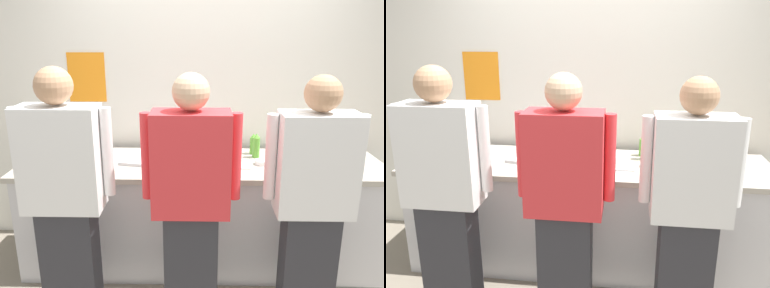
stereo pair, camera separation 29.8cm
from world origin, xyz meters
TOP-DOWN VIEW (x-y plane):
  - wall_back at (-0.00, 0.91)m, footprint 4.49×0.11m
  - prep_counter at (0.00, 0.40)m, footprint 2.86×0.76m
  - chef_near_left at (-0.85, -0.30)m, footprint 0.62×0.24m
  - chef_center at (-0.07, -0.31)m, footprint 0.61×0.24m
  - chef_far_right at (0.68, -0.29)m, footprint 0.60×0.24m
  - plate_stack_front at (0.18, 0.50)m, footprint 0.21×0.21m
  - plate_stack_rear at (0.83, 0.38)m, footprint 0.20×0.20m
  - mixing_bowl_steel at (-0.98, 0.37)m, footprint 0.37×0.37m
  - sheet_tray at (-0.37, 0.43)m, footprint 0.56×0.45m
  - squeeze_bottle_primary at (1.18, 0.47)m, footprint 0.06×0.06m
  - squeeze_bottle_secondary at (0.43, 0.63)m, footprint 0.06×0.06m
  - squeeze_bottle_spare at (0.44, 0.53)m, footprint 0.06×0.06m
  - ramekin_green_sauce at (0.86, 0.18)m, footprint 0.09×0.09m
  - ramekin_orange_sauce at (0.47, 0.36)m, footprint 0.11×0.11m
  - ramekin_red_sauce at (0.66, 0.27)m, footprint 0.08×0.08m
  - ramekin_yellow_sauce at (-1.22, 0.52)m, footprint 0.10×0.10m
  - deli_cup at (0.99, 0.27)m, footprint 0.09×0.09m
  - chefs_knife at (0.21, 0.26)m, footprint 0.28×0.03m

SIDE VIEW (x-z plane):
  - prep_counter at x=0.00m, z-range 0.00..0.88m
  - chef_far_right at x=0.68m, z-range 0.05..1.70m
  - chef_center at x=-0.07m, z-range 0.05..1.71m
  - chefs_knife at x=0.21m, z-range 0.88..0.90m
  - sheet_tray at x=-0.37m, z-range 0.88..0.91m
  - chef_near_left at x=-0.85m, z-range 0.05..1.74m
  - ramekin_orange_sauce at x=0.47m, z-range 0.88..0.92m
  - ramekin_yellow_sauce at x=-1.22m, z-range 0.88..0.92m
  - plate_stack_front at x=0.18m, z-range 0.88..0.93m
  - ramekin_green_sauce at x=0.86m, z-range 0.88..0.93m
  - ramekin_red_sauce at x=0.66m, z-range 0.88..0.93m
  - plate_stack_rear at x=0.83m, z-range 0.88..0.95m
  - deli_cup at x=0.99m, z-range 0.88..0.97m
  - mixing_bowl_steel at x=-0.98m, z-range 0.88..1.01m
  - squeeze_bottle_secondary at x=0.43m, z-range 0.88..1.06m
  - squeeze_bottle_primary at x=1.18m, z-range 0.88..1.07m
  - squeeze_bottle_spare at x=0.44m, z-range 0.88..1.08m
  - wall_back at x=0.00m, z-range 0.00..2.81m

